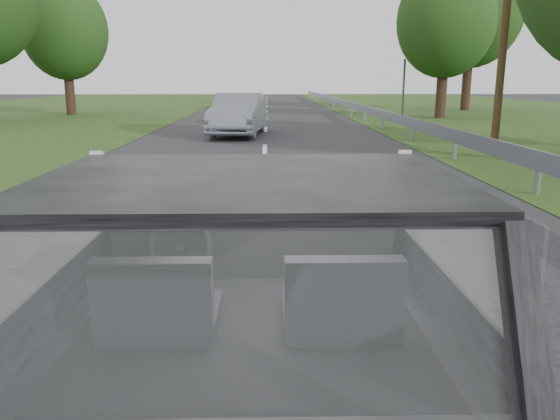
{
  "coord_description": "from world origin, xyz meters",
  "views": [
    {
      "loc": [
        0.08,
        -2.53,
        1.81
      ],
      "look_at": [
        0.15,
        0.51,
        1.08
      ],
      "focal_mm": 35.0,
      "sensor_mm": 36.0,
      "label": 1
    }
  ],
  "objects_px": {
    "cat": "(284,204)",
    "other_car": "(238,114)",
    "subject_car": "(252,303)",
    "highway_sign": "(404,88)",
    "utility_pole": "(506,18)"
  },
  "relations": [
    {
      "from": "subject_car",
      "to": "utility_pole",
      "type": "height_order",
      "value": "utility_pole"
    },
    {
      "from": "cat",
      "to": "other_car",
      "type": "xyz_separation_m",
      "value": [
        -1.08,
        15.26,
        -0.39
      ]
    },
    {
      "from": "subject_car",
      "to": "utility_pole",
      "type": "relative_size",
      "value": 0.57
    },
    {
      "from": "cat",
      "to": "utility_pole",
      "type": "height_order",
      "value": "utility_pole"
    },
    {
      "from": "subject_car",
      "to": "other_car",
      "type": "xyz_separation_m",
      "value": [
        -0.9,
        15.91,
        -0.03
      ]
    },
    {
      "from": "other_car",
      "to": "highway_sign",
      "type": "bearing_deg",
      "value": 56.43
    },
    {
      "from": "cat",
      "to": "utility_pole",
      "type": "distance_m",
      "value": 14.43
    },
    {
      "from": "highway_sign",
      "to": "utility_pole",
      "type": "distance_m",
      "value": 12.34
    },
    {
      "from": "highway_sign",
      "to": "utility_pole",
      "type": "bearing_deg",
      "value": -75.11
    },
    {
      "from": "other_car",
      "to": "highway_sign",
      "type": "distance_m",
      "value": 12.37
    },
    {
      "from": "subject_car",
      "to": "cat",
      "type": "xyz_separation_m",
      "value": [
        0.18,
        0.65,
        0.36
      ]
    },
    {
      "from": "cat",
      "to": "other_car",
      "type": "height_order",
      "value": "other_car"
    },
    {
      "from": "subject_car",
      "to": "other_car",
      "type": "height_order",
      "value": "subject_car"
    },
    {
      "from": "subject_car",
      "to": "highway_sign",
      "type": "height_order",
      "value": "highway_sign"
    },
    {
      "from": "highway_sign",
      "to": "cat",
      "type": "bearing_deg",
      "value": -89.31
    }
  ]
}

